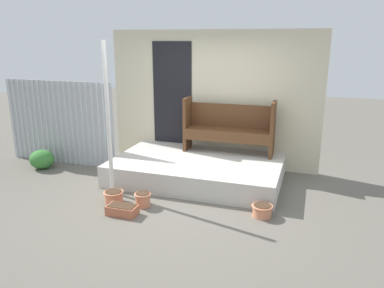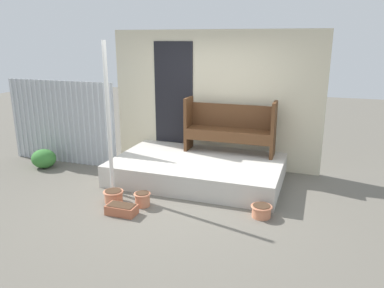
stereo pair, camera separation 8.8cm
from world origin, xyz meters
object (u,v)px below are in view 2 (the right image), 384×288
at_px(flower_pot_left, 114,196).
at_px(flower_pot_middle, 142,199).
at_px(planter_box_rect, 122,210).
at_px(support_post, 108,120).
at_px(bench, 230,126).
at_px(shrub_by_fence, 44,159).
at_px(flower_pot_right, 261,210).

bearing_deg(flower_pot_left, flower_pot_middle, 2.24).
xyz_separation_m(flower_pot_left, planter_box_rect, (0.33, -0.33, -0.03)).
bearing_deg(flower_pot_middle, support_post, 156.37).
bearing_deg(flower_pot_left, bench, 55.41).
distance_m(flower_pot_middle, shrub_by_fence, 2.76).
height_order(support_post, flower_pot_left, support_post).
bearing_deg(shrub_by_fence, support_post, -18.57).
xyz_separation_m(planter_box_rect, shrub_by_fence, (-2.44, 1.29, 0.11)).
bearing_deg(bench, flower_pot_left, -125.07).
bearing_deg(planter_box_rect, bench, 65.95).
bearing_deg(flower_pot_left, planter_box_rect, -45.58).
relative_size(support_post, flower_pot_middle, 9.34).
height_order(flower_pot_middle, flower_pot_right, flower_pot_middle).
xyz_separation_m(flower_pot_left, flower_pot_middle, (0.48, 0.02, 0.01)).
height_order(flower_pot_right, shrub_by_fence, shrub_by_fence).
distance_m(support_post, flower_pot_right, 2.68).
height_order(planter_box_rect, shrub_by_fence, shrub_by_fence).
height_order(flower_pot_left, flower_pot_middle, flower_pot_middle).
relative_size(flower_pot_left, shrub_by_fence, 0.66).
bearing_deg(planter_box_rect, flower_pot_middle, 65.80).
bearing_deg(bench, planter_box_rect, -114.52).
distance_m(flower_pot_left, flower_pot_middle, 0.48).
bearing_deg(flower_pot_right, planter_box_rect, -163.28).
xyz_separation_m(flower_pot_middle, planter_box_rect, (-0.16, -0.35, -0.05)).
bearing_deg(planter_box_rect, shrub_by_fence, 152.04).
height_order(flower_pot_left, flower_pot_right, flower_pot_left).
xyz_separation_m(support_post, flower_pot_middle, (0.69, -0.30, -1.09)).
xyz_separation_m(flower_pot_left, shrub_by_fence, (-2.11, 0.96, 0.08)).
height_order(bench, planter_box_rect, bench).
bearing_deg(bench, support_post, -134.10).
distance_m(flower_pot_right, shrub_by_fence, 4.41).
distance_m(bench, flower_pot_left, 2.49).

